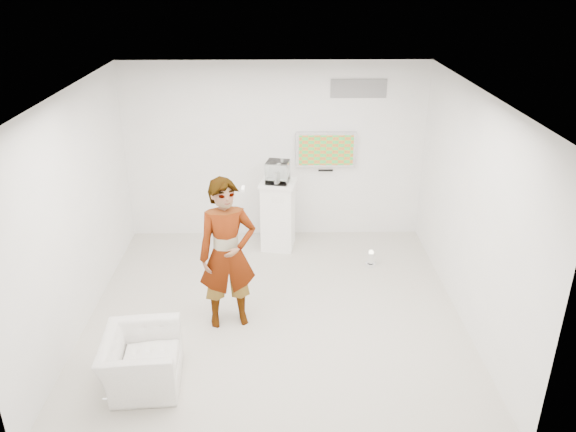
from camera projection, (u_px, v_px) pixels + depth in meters
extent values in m
cube|color=#B3B0A4|center=(275.00, 311.00, 7.70)|extent=(5.00, 5.00, 0.01)
cube|color=#303033|center=(273.00, 93.00, 6.48)|extent=(5.00, 5.00, 0.01)
cube|color=silver|center=(275.00, 152.00, 9.37)|extent=(5.00, 0.01, 3.00)
cube|color=silver|center=(272.00, 329.00, 4.81)|extent=(5.00, 0.01, 3.00)
cube|color=silver|center=(75.00, 213.00, 7.05)|extent=(0.01, 5.00, 3.00)
cube|color=silver|center=(471.00, 211.00, 7.13)|extent=(0.01, 5.00, 3.00)
cube|color=silver|center=(326.00, 150.00, 9.32)|extent=(1.00, 0.08, 0.60)
cube|color=slate|center=(359.00, 89.00, 8.95)|extent=(0.90, 0.02, 0.30)
imported|color=white|center=(227.00, 254.00, 7.09)|extent=(0.82, 0.63, 2.02)
imported|color=white|center=(142.00, 360.00, 6.28)|extent=(0.89, 1.00, 0.61)
cube|color=white|center=(278.00, 215.00, 9.27)|extent=(0.64, 0.64, 1.16)
cylinder|color=white|center=(371.00, 259.00, 8.82)|extent=(0.20, 0.20, 0.27)
cube|color=white|center=(278.00, 172.00, 8.96)|extent=(0.41, 0.41, 0.35)
cube|color=white|center=(278.00, 176.00, 8.99)|extent=(0.10, 0.15, 0.20)
cube|color=white|center=(243.00, 189.00, 6.95)|extent=(0.04, 0.15, 0.04)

